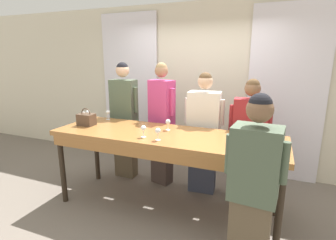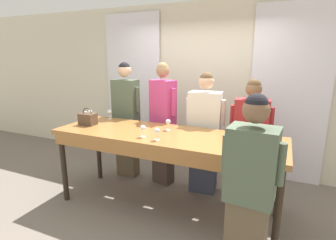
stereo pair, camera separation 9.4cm
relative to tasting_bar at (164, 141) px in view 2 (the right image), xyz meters
name	(u,v)px [view 2 (the right image)]	position (x,y,z in m)	size (l,w,h in m)	color
ground_plane	(165,207)	(0.00, 0.02, -0.93)	(18.00, 18.00, 0.00)	#70665B
wall_back	(203,88)	(0.00, 1.60, 0.47)	(12.00, 0.06, 2.80)	beige
curtain_panel_left	(133,88)	(-1.35, 1.54, 0.42)	(1.12, 0.03, 2.69)	white
curtain_panel_right	(289,96)	(1.35, 1.54, 0.42)	(1.12, 0.03, 2.69)	white
tasting_bar	(164,141)	(0.00, 0.00, 0.00)	(2.82, 0.88, 1.01)	#9E6633
wine_bottle	(258,138)	(1.09, -0.08, 0.20)	(0.08, 0.08, 0.30)	black
handbag	(88,119)	(-1.15, -0.02, 0.17)	(0.22, 0.15, 0.24)	brown
wine_glass_front_left	(157,131)	(0.02, -0.24, 0.19)	(0.06, 0.06, 0.14)	white
wine_glass_front_mid	(143,128)	(-0.18, -0.21, 0.19)	(0.06, 0.06, 0.14)	white
wine_glass_front_right	(168,122)	(-0.03, 0.18, 0.19)	(0.06, 0.06, 0.14)	white
wine_glass_center_left	(90,112)	(-1.34, 0.26, 0.19)	(0.06, 0.06, 0.14)	white
wine_glass_center_mid	(110,112)	(-1.07, 0.38, 0.19)	(0.06, 0.06, 0.14)	white
wine_glass_center_right	(85,114)	(-1.33, 0.15, 0.19)	(0.06, 0.06, 0.14)	white
wine_glass_back_left	(264,128)	(1.11, 0.36, 0.19)	(0.06, 0.06, 0.14)	white
guest_olive_jacket	(126,119)	(-0.97, 0.67, 0.04)	(0.50, 0.22, 1.85)	brown
guest_pink_top	(163,123)	(-0.33, 0.67, 0.04)	(0.46, 0.31, 1.85)	#473833
guest_cream_sweater	(204,134)	(0.32, 0.67, -0.06)	(0.55, 0.31, 1.72)	#383D51
guest_striped_shirt	(250,140)	(0.93, 0.67, -0.07)	(0.55, 0.25, 1.66)	#473833
host_pouring	(249,192)	(1.10, -0.71, -0.08)	(0.50, 0.31, 1.67)	brown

